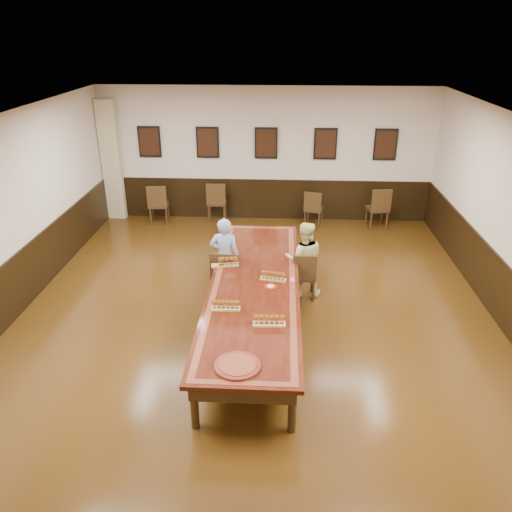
# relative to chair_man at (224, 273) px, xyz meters

# --- Properties ---
(floor) EXTENTS (8.00, 10.00, 0.02)m
(floor) POSITION_rel_chair_man_xyz_m (0.59, -0.95, -0.46)
(floor) COLOR black
(floor) RESTS_ON ground
(ceiling) EXTENTS (8.00, 10.00, 0.02)m
(ceiling) POSITION_rel_chair_man_xyz_m (0.59, -0.95, 2.76)
(ceiling) COLOR white
(ceiling) RESTS_ON floor
(wall_back) EXTENTS (8.00, 0.02, 3.20)m
(wall_back) POSITION_rel_chair_man_xyz_m (0.59, 4.06, 1.15)
(wall_back) COLOR beige
(wall_back) RESTS_ON floor
(chair_man) EXTENTS (0.45, 0.49, 0.90)m
(chair_man) POSITION_rel_chair_man_xyz_m (0.00, 0.00, 0.00)
(chair_man) COLOR #311D16
(chair_man) RESTS_ON floor
(chair_woman) EXTENTS (0.42, 0.46, 0.88)m
(chair_woman) POSITION_rel_chair_man_xyz_m (1.40, 0.04, -0.01)
(chair_woman) COLOR #311D16
(chair_woman) RESTS_ON floor
(spare_chair_a) EXTENTS (0.51, 0.55, 0.99)m
(spare_chair_a) POSITION_rel_chair_man_xyz_m (-2.00, 3.56, 0.04)
(spare_chair_a) COLOR #311D16
(spare_chair_a) RESTS_ON floor
(spare_chair_b) EXTENTS (0.48, 0.52, 0.99)m
(spare_chair_b) POSITION_rel_chair_man_xyz_m (-0.61, 3.82, 0.04)
(spare_chair_b) COLOR #311D16
(spare_chair_b) RESTS_ON floor
(spare_chair_c) EXTENTS (0.52, 0.54, 0.88)m
(spare_chair_c) POSITION_rel_chair_man_xyz_m (1.77, 3.59, -0.01)
(spare_chair_c) COLOR #311D16
(spare_chair_c) RESTS_ON floor
(spare_chair_d) EXTENTS (0.54, 0.57, 1.00)m
(spare_chair_d) POSITION_rel_chair_man_xyz_m (3.27, 3.54, 0.05)
(spare_chair_d) COLOR #311D16
(spare_chair_d) RESTS_ON floor
(person_man) EXTENTS (0.55, 0.38, 1.44)m
(person_man) POSITION_rel_chair_man_xyz_m (0.01, 0.10, 0.27)
(person_man) COLOR #4A6ABA
(person_man) RESTS_ON floor
(person_woman) EXTENTS (0.70, 0.55, 1.38)m
(person_woman) POSITION_rel_chair_man_xyz_m (1.40, 0.13, 0.24)
(person_woman) COLOR #E0E790
(person_woman) RESTS_ON floor
(pink_phone) EXTENTS (0.09, 0.16, 0.01)m
(pink_phone) POSITION_rel_chair_man_xyz_m (1.19, -0.78, 0.30)
(pink_phone) COLOR #F1509D
(pink_phone) RESTS_ON conference_table
(curtain) EXTENTS (0.45, 0.18, 2.90)m
(curtain) POSITION_rel_chair_man_xyz_m (-3.16, 3.87, 1.00)
(curtain) COLOR tan
(curtain) RESTS_ON floor
(wainscoting) EXTENTS (8.00, 10.00, 1.00)m
(wainscoting) POSITION_rel_chair_man_xyz_m (0.59, -0.95, 0.05)
(wainscoting) COLOR black
(wainscoting) RESTS_ON floor
(conference_table) EXTENTS (1.40, 5.00, 0.76)m
(conference_table) POSITION_rel_chair_man_xyz_m (0.59, -0.95, 0.16)
(conference_table) COLOR black
(conference_table) RESTS_ON floor
(posters) EXTENTS (6.14, 0.04, 0.74)m
(posters) POSITION_rel_chair_man_xyz_m (0.59, 3.99, 1.45)
(posters) COLOR black
(posters) RESTS_ON wall_back
(flight_a) EXTENTS (0.47, 0.22, 0.17)m
(flight_a) POSITION_rel_chair_man_xyz_m (0.08, -0.34, 0.38)
(flight_a) COLOR #A17E43
(flight_a) RESTS_ON conference_table
(flight_b) EXTENTS (0.43, 0.21, 0.16)m
(flight_b) POSITION_rel_chair_man_xyz_m (0.88, -0.81, 0.37)
(flight_b) COLOR #A17E43
(flight_b) RESTS_ON conference_table
(flight_c) EXTENTS (0.42, 0.14, 0.16)m
(flight_c) POSITION_rel_chair_man_xyz_m (0.23, -1.75, 0.37)
(flight_c) COLOR #A17E43
(flight_c) RESTS_ON conference_table
(flight_d) EXTENTS (0.45, 0.15, 0.17)m
(flight_d) POSITION_rel_chair_man_xyz_m (0.86, -2.13, 0.38)
(flight_d) COLOR #A17E43
(flight_d) RESTS_ON conference_table
(red_plate_grp) EXTENTS (0.19, 0.19, 0.02)m
(red_plate_grp) POSITION_rel_chair_man_xyz_m (0.85, -1.05, 0.31)
(red_plate_grp) COLOR red
(red_plate_grp) RESTS_ON conference_table
(carved_platter) EXTENTS (0.61, 0.61, 0.04)m
(carved_platter) POSITION_rel_chair_man_xyz_m (0.51, -3.05, 0.32)
(carved_platter) COLOR #581711
(carved_platter) RESTS_ON conference_table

